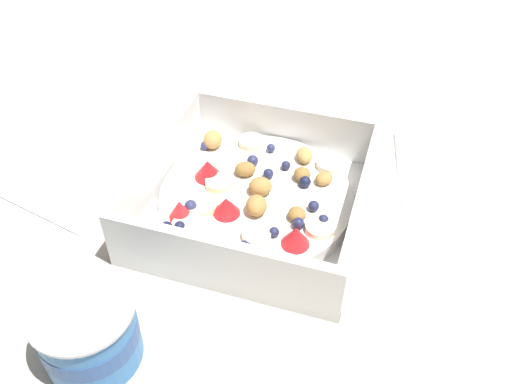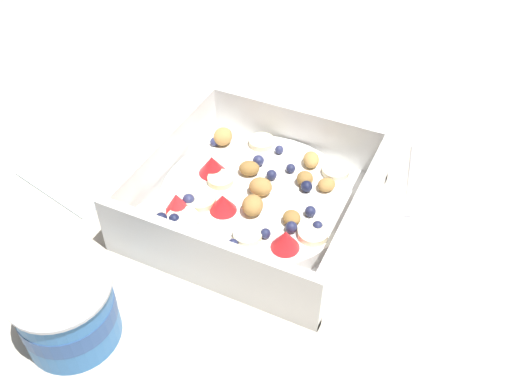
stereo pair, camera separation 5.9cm
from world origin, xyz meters
TOP-DOWN VIEW (x-y plane):
  - ground_plane at (0.00, 0.00)m, footprint 2.40×2.40m
  - fruit_bowl at (0.02, 0.01)m, footprint 0.23×0.23m
  - spoon at (-0.13, -0.06)m, footprint 0.05×0.17m
  - yogurt_cup at (0.10, 0.22)m, footprint 0.09×0.09m
  - folded_napkin at (0.23, 0.03)m, footprint 0.14×0.14m

SIDE VIEW (x-z plane):
  - ground_plane at x=0.00m, z-range 0.00..0.00m
  - folded_napkin at x=0.23m, z-range 0.00..0.01m
  - spoon at x=-0.13m, z-range 0.00..0.01m
  - fruit_bowl at x=0.02m, z-range -0.01..0.06m
  - yogurt_cup at x=0.10m, z-range 0.00..0.07m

